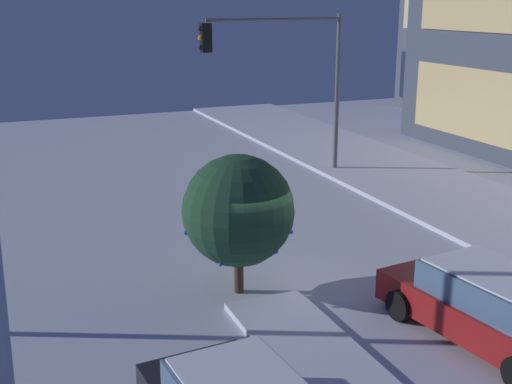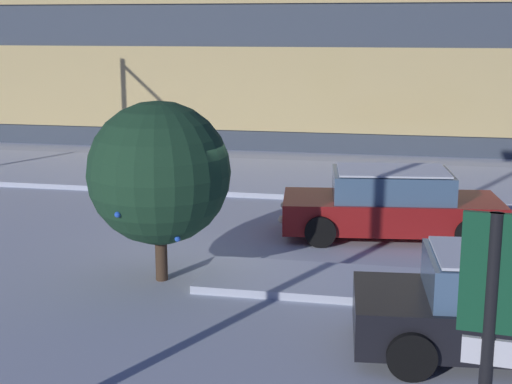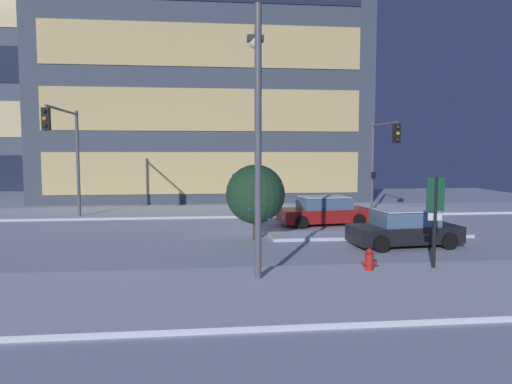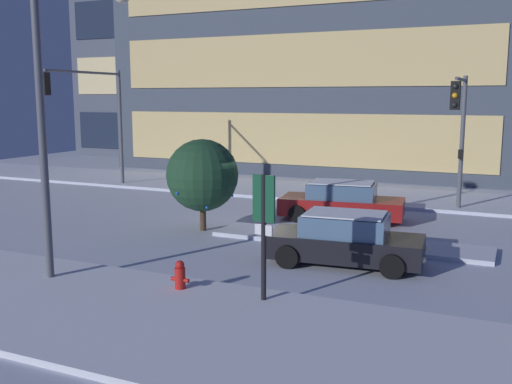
{
  "view_description": "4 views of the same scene",
  "coord_description": "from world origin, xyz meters",
  "px_view_note": "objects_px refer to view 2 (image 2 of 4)",
  "views": [
    {
      "loc": [
        13.1,
        -5.67,
        6.5
      ],
      "look_at": [
        0.12,
        -0.38,
        2.45
      ],
      "focal_mm": 46.29,
      "sensor_mm": 36.0,
      "label": 1
    },
    {
      "loc": [
        4.14,
        -13.17,
        4.55
      ],
      "look_at": [
        1.35,
        0.74,
        1.39
      ],
      "focal_mm": 52.86,
      "sensor_mm": 36.0,
      "label": 2
    },
    {
      "loc": [
        -2.32,
        -21.03,
        3.82
      ],
      "look_at": [
        -0.03,
        -0.24,
        2.04
      ],
      "focal_mm": 33.52,
      "sensor_mm": 36.0,
      "label": 3
    },
    {
      "loc": [
        10.04,
        -18.54,
        4.71
      ],
      "look_at": [
        1.57,
        0.15,
        1.37
      ],
      "focal_mm": 41.07,
      "sensor_mm": 36.0,
      "label": 4
    }
  ],
  "objects_px": {
    "parking_info_sign": "(489,334)",
    "car_near": "(511,307)",
    "decorated_tree_median": "(159,173)",
    "car_far": "(391,204)"
  },
  "relations": [
    {
      "from": "parking_info_sign",
      "to": "decorated_tree_median",
      "type": "distance_m",
      "value": 7.91
    },
    {
      "from": "parking_info_sign",
      "to": "decorated_tree_median",
      "type": "xyz_separation_m",
      "value": [
        -5.03,
        6.1,
        0.05
      ]
    },
    {
      "from": "car_near",
      "to": "decorated_tree_median",
      "type": "xyz_separation_m",
      "value": [
        -5.79,
        2.11,
        1.27
      ]
    },
    {
      "from": "car_near",
      "to": "decorated_tree_median",
      "type": "height_order",
      "value": "decorated_tree_median"
    },
    {
      "from": "parking_info_sign",
      "to": "car_far",
      "type": "bearing_deg",
      "value": 12.8
    },
    {
      "from": "parking_info_sign",
      "to": "car_near",
      "type": "bearing_deg",
      "value": -4.0
    },
    {
      "from": "parking_info_sign",
      "to": "decorated_tree_median",
      "type": "height_order",
      "value": "decorated_tree_median"
    },
    {
      "from": "car_far",
      "to": "decorated_tree_median",
      "type": "xyz_separation_m",
      "value": [
        -4.0,
        -3.79,
        1.27
      ]
    },
    {
      "from": "car_near",
      "to": "car_far",
      "type": "distance_m",
      "value": 6.16
    },
    {
      "from": "car_near",
      "to": "parking_info_sign",
      "type": "relative_size",
      "value": 1.51
    }
  ]
}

